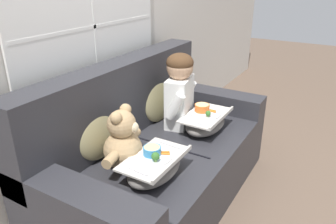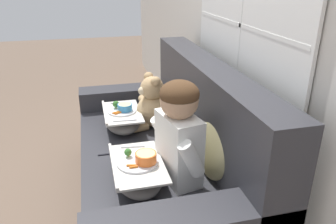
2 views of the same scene
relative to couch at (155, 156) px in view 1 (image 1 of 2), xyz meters
The scene contains 9 objects.
ground_plane 0.37m from the couch, 90.00° to the right, with size 14.00×14.00×0.00m, color brown.
wall_back_with_window 1.08m from the couch, 90.00° to the left, with size 8.00×0.08×2.60m.
couch is the anchor object (origin of this frame).
throw_pillow_behind_child 0.54m from the couch, 30.32° to the left, with size 0.42×0.20×0.44m.
throw_pillow_behind_teddy 0.54m from the couch, 149.68° to the left, with size 0.39×0.19×0.40m.
child_figure 0.58m from the couch, ahead, with size 0.45×0.25×0.60m.
teddy_bear 0.48m from the couch, behind, with size 0.45×0.32×0.42m.
lap_tray_child 0.49m from the couch, 32.84° to the right, with size 0.46×0.28×0.21m.
lap_tray_teddy 0.49m from the couch, 146.96° to the right, with size 0.45×0.28×0.21m.
Camera 1 is at (-1.81, -1.11, 1.66)m, focal length 35.00 mm.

